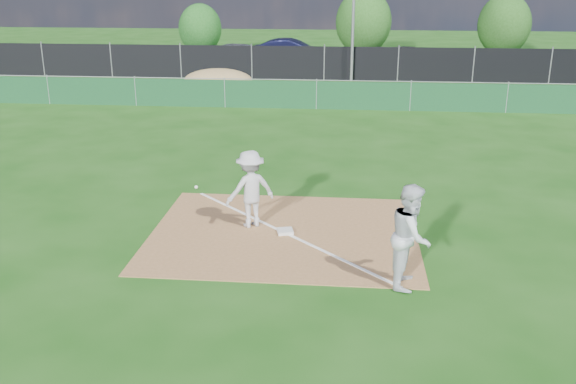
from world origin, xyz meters
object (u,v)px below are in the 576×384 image
object	(u,v)px
light_pole	(354,5)
car_mid	(291,53)
tree_left	(200,29)
play_at_first	(250,189)
car_right	(413,57)
runner	(411,236)
tree_right	(504,25)
car_left	(242,55)
first_base	(285,231)
tree_mid	(364,22)

from	to	relation	value
light_pole	car_mid	size ratio (longest dim) A/B	1.59
light_pole	tree_left	xyz separation A→B (m)	(-10.66, 10.43, -2.17)
play_at_first	car_right	size ratio (longest dim) A/B	0.44
runner	tree_right	distance (m)	36.56
car_mid	car_left	bearing A→B (deg)	119.51
runner	car_mid	world-z (taller)	runner
first_base	car_left	size ratio (longest dim) A/B	0.08
first_base	light_pole	bearing A→B (deg)	86.13
runner	first_base	bearing A→B (deg)	58.63
light_pole	car_mid	world-z (taller)	light_pole
light_pole	runner	xyz separation A→B (m)	(1.11, -23.97, -3.00)
light_pole	car_right	xyz separation A→B (m)	(3.77, 5.29, -3.35)
car_right	tree_right	bearing A→B (deg)	-55.06
car_left	tree_mid	xyz separation A→B (m)	(7.44, 6.67, 1.54)
tree_left	first_base	bearing A→B (deg)	-74.04
first_base	tree_mid	size ratio (longest dim) A/B	0.08
play_at_first	car_mid	world-z (taller)	play_at_first
play_at_first	tree_mid	xyz separation A→B (m)	(3.07, 32.11, 1.41)
light_pole	tree_left	bearing A→B (deg)	135.64
first_base	car_left	xyz separation A→B (m)	(-5.21, 25.80, 0.74)
light_pole	play_at_first	size ratio (longest dim) A/B	4.14
first_base	runner	distance (m)	3.56
runner	tree_right	xyz separation A→B (m)	(9.27, 35.34, 1.18)
tree_left	car_mid	bearing A→B (deg)	-35.87
light_pole	play_at_first	xyz separation A→B (m)	(-2.31, -21.34, -3.08)
tree_right	tree_left	bearing A→B (deg)	-177.43
runner	tree_mid	size ratio (longest dim) A/B	0.44
car_left	tree_right	world-z (taller)	tree_right
runner	tree_mid	xyz separation A→B (m)	(-0.35, 34.74, 1.34)
first_base	runner	size ratio (longest dim) A/B	0.17
play_at_first	car_mid	distance (m)	26.83
light_pole	tree_mid	world-z (taller)	light_pole
light_pole	car_right	bearing A→B (deg)	54.52
runner	car_left	size ratio (longest dim) A/B	0.43
tree_left	runner	bearing A→B (deg)	-71.11
car_left	tree_right	distance (m)	18.60
car_right	tree_left	distance (m)	15.36
tree_left	tree_right	size ratio (longest dim) A/B	0.84
tree_mid	runner	bearing A→B (deg)	-89.43
runner	tree_left	bearing A→B (deg)	28.77
tree_mid	first_base	bearing A→B (deg)	-93.93
first_base	tree_right	size ratio (longest dim) A/B	0.08
light_pole	first_base	distance (m)	22.11
car_right	runner	bearing A→B (deg)	167.12
light_pole	first_base	bearing A→B (deg)	-93.87
light_pole	car_mid	bearing A→B (deg)	124.73
first_base	play_at_first	world-z (taller)	play_at_first
first_base	play_at_first	xyz separation A→B (m)	(-0.84, 0.36, 0.87)
first_base	tree_left	size ratio (longest dim) A/B	0.10
light_pole	car_right	size ratio (longest dim) A/B	1.82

